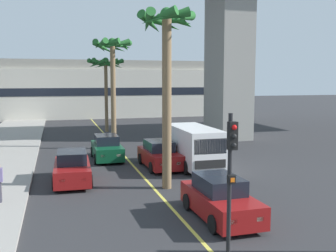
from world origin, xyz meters
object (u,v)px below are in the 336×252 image
at_px(palm_tree_mid_median, 167,49).
at_px(car_queue_fourth, 72,168).
at_px(car_queue_front, 159,155).
at_px(traffic_light_median_near, 231,168).
at_px(delivery_van, 194,146).
at_px(palm_tree_near_median, 106,69).
at_px(palm_tree_far_median, 113,58).
at_px(car_queue_second, 107,148).
at_px(car_queue_third, 220,199).

bearing_deg(palm_tree_mid_median, car_queue_fourth, 152.00).
bearing_deg(car_queue_front, traffic_light_median_near, -95.47).
height_order(car_queue_fourth, palm_tree_mid_median, palm_tree_mid_median).
relative_size(car_queue_fourth, delivery_van, 0.79).
height_order(delivery_van, traffic_light_median_near, traffic_light_median_near).
height_order(palm_tree_near_median, palm_tree_far_median, palm_tree_far_median).
bearing_deg(delivery_van, palm_tree_near_median, 99.45).
height_order(car_queue_second, palm_tree_far_median, palm_tree_far_median).
xyz_separation_m(car_queue_second, car_queue_fourth, (-2.37, -5.28, 0.00)).
bearing_deg(car_queue_fourth, car_queue_second, 65.83).
distance_m(traffic_light_median_near, palm_tree_far_median, 19.74).
height_order(car_queue_front, palm_tree_mid_median, palm_tree_mid_median).
relative_size(palm_tree_near_median, palm_tree_mid_median, 0.86).
distance_m(traffic_light_median_near, palm_tree_mid_median, 8.73).
bearing_deg(palm_tree_mid_median, traffic_light_median_near, -92.84).
xyz_separation_m(car_queue_third, delivery_van, (1.91, 8.27, 0.57)).
xyz_separation_m(car_queue_fourth, palm_tree_near_median, (4.05, 18.86, 5.37)).
bearing_deg(car_queue_second, car_queue_fourth, -114.17).
distance_m(car_queue_front, palm_tree_far_median, 9.41).
bearing_deg(traffic_light_median_near, car_queue_front, 84.53).
distance_m(delivery_van, palm_tree_far_median, 10.03).
bearing_deg(car_queue_fourth, car_queue_front, 22.79).
bearing_deg(palm_tree_far_median, palm_tree_near_median, 86.08).
bearing_deg(delivery_van, palm_tree_far_median, 114.77).
relative_size(car_queue_front, delivery_van, 0.79).
distance_m(palm_tree_near_median, palm_tree_mid_median, 21.12).
xyz_separation_m(car_queue_second, palm_tree_far_median, (1.02, 3.93, 5.95)).
distance_m(delivery_van, palm_tree_mid_median, 6.96).
bearing_deg(car_queue_front, palm_tree_far_median, 102.98).
xyz_separation_m(car_queue_fourth, delivery_van, (6.93, 1.53, 0.57)).
height_order(car_queue_third, palm_tree_far_median, palm_tree_far_median).
bearing_deg(delivery_van, car_queue_front, 163.11).
relative_size(delivery_van, palm_tree_mid_median, 0.63).
xyz_separation_m(car_queue_fourth, palm_tree_mid_median, (4.24, -2.26, 5.75)).
height_order(car_queue_front, palm_tree_far_median, palm_tree_far_median).
bearing_deg(palm_tree_mid_median, palm_tree_near_median, 90.52).
relative_size(car_queue_second, car_queue_third, 1.00).
bearing_deg(palm_tree_mid_median, delivery_van, 54.64).
xyz_separation_m(car_queue_second, palm_tree_near_median, (1.68, 13.58, 5.37)).
distance_m(car_queue_second, car_queue_third, 12.31).
bearing_deg(car_queue_third, car_queue_front, 90.01).
bearing_deg(palm_tree_near_median, car_queue_front, -86.67).
bearing_deg(palm_tree_far_median, palm_tree_mid_median, -85.75).
height_order(car_queue_third, palm_tree_near_median, palm_tree_near_median).
bearing_deg(palm_tree_near_median, car_queue_third, -87.82).
distance_m(car_queue_fourth, palm_tree_mid_median, 7.49).
height_order(car_queue_second, car_queue_fourth, same).
bearing_deg(palm_tree_far_median, traffic_light_median_near, -88.63).
bearing_deg(car_queue_fourth, palm_tree_mid_median, -28.00).
bearing_deg(car_queue_front, palm_tree_mid_median, -100.16).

